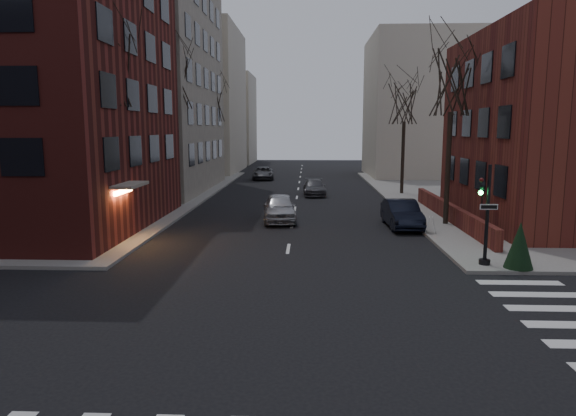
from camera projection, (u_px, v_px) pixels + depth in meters
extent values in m
plane|color=black|center=(268.00, 367.00, 12.02)|extent=(160.00, 160.00, 0.00)
cube|color=maroon|center=(3.00, 63.00, 27.53)|extent=(15.00, 15.00, 18.00)
cube|color=#A09684|center=(101.00, 29.00, 44.10)|extent=(18.00, 18.00, 28.00)
cube|color=maroon|center=(450.00, 212.00, 30.32)|extent=(0.35, 16.00, 1.00)
cube|color=#B9AF9C|center=(184.00, 101.00, 65.53)|extent=(14.00, 16.00, 18.00)
cube|color=#B9AF9C|center=(430.00, 107.00, 59.58)|extent=(14.00, 14.00, 16.00)
cube|color=#B9AF9C|center=(222.00, 119.00, 82.54)|extent=(10.00, 12.00, 14.00)
cylinder|color=black|center=(487.00, 215.00, 20.27)|extent=(0.14, 0.14, 4.00)
cylinder|color=black|center=(484.00, 262.00, 20.56)|extent=(0.44, 0.44, 0.20)
imported|color=black|center=(482.00, 194.00, 20.15)|extent=(0.16, 0.20, 1.00)
sphere|color=#19FF4C|center=(481.00, 193.00, 20.09)|extent=(0.18, 0.18, 0.18)
cube|color=white|center=(489.00, 207.00, 20.10)|extent=(0.70, 0.03, 0.22)
cylinder|color=#2D231C|center=(114.00, 170.00, 25.65)|extent=(0.28, 0.28, 6.65)
cylinder|color=#2D231C|center=(176.00, 155.00, 37.48)|extent=(0.28, 0.28, 7.00)
cylinder|color=#2D231C|center=(211.00, 151.00, 51.35)|extent=(0.28, 0.28, 6.30)
cylinder|color=#2D231C|center=(448.00, 169.00, 28.95)|extent=(0.28, 0.28, 6.30)
cylinder|color=#2D231C|center=(403.00, 158.00, 42.80)|extent=(0.28, 0.28, 5.95)
cylinder|color=black|center=(169.00, 165.00, 33.58)|extent=(0.12, 0.12, 6.00)
sphere|color=#FFA54C|center=(168.00, 117.00, 33.10)|extent=(0.36, 0.36, 0.36)
cylinder|color=black|center=(221.00, 152.00, 53.33)|extent=(0.12, 0.12, 6.00)
sphere|color=#FFA54C|center=(220.00, 122.00, 52.85)|extent=(0.36, 0.36, 0.36)
imported|color=black|center=(402.00, 214.00, 28.91)|extent=(1.80, 4.77, 1.56)
imported|color=#A0A1A5|center=(280.00, 208.00, 30.88)|extent=(2.33, 4.95, 1.64)
imported|color=#404045|center=(314.00, 187.00, 42.94)|extent=(1.97, 4.55, 1.31)
imported|color=#434449|center=(263.00, 173.00, 56.40)|extent=(2.60, 5.04, 1.36)
cube|color=silver|center=(431.00, 225.00, 26.67)|extent=(0.50, 0.61, 0.86)
cone|color=black|center=(520.00, 245.00, 19.90)|extent=(1.12, 1.12, 1.82)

